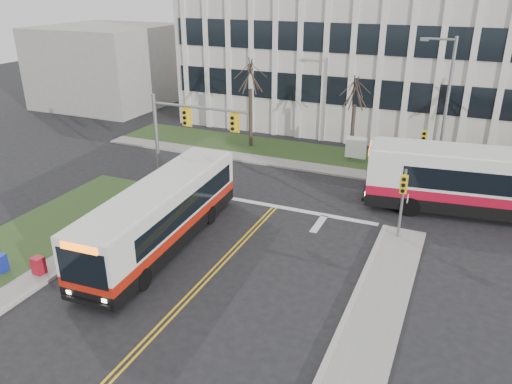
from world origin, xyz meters
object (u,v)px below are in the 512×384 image
at_px(bus_main, 162,216).
at_px(newspaper_box_blue, 1,264).
at_px(newspaper_box_red, 39,267).
at_px(directory_sign, 356,148).
at_px(bus_cross, 494,185).
at_px(streetlight, 444,103).

relative_size(bus_main, newspaper_box_blue, 12.53).
relative_size(bus_main, newspaper_box_red, 12.53).
xyz_separation_m(directory_sign, bus_cross, (8.93, -5.55, 0.64)).
bearing_deg(streetlight, bus_main, -128.44).
bearing_deg(bus_main, bus_cross, 31.11).
bearing_deg(bus_cross, directory_sign, -129.19).
bearing_deg(directory_sign, newspaper_box_red, -114.74).
bearing_deg(bus_cross, bus_main, -62.80).
height_order(streetlight, bus_cross, streetlight).
bearing_deg(streetlight, newspaper_box_red, -127.95).
bearing_deg(newspaper_box_red, newspaper_box_blue, -159.65).
height_order(streetlight, newspaper_box_red, streetlight).
height_order(streetlight, newspaper_box_blue, streetlight).
bearing_deg(newspaper_box_blue, directory_sign, 56.89).
xyz_separation_m(bus_main, newspaper_box_red, (-3.47, -4.70, -1.11)).
relative_size(bus_cross, newspaper_box_red, 14.32).
bearing_deg(directory_sign, streetlight, -13.23).
bearing_deg(directory_sign, newspaper_box_blue, -118.06).
height_order(bus_main, bus_cross, bus_cross).
bearing_deg(bus_main, streetlight, 48.17).
distance_m(bus_main, newspaper_box_blue, 7.46).
distance_m(bus_main, bus_cross, 18.09).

